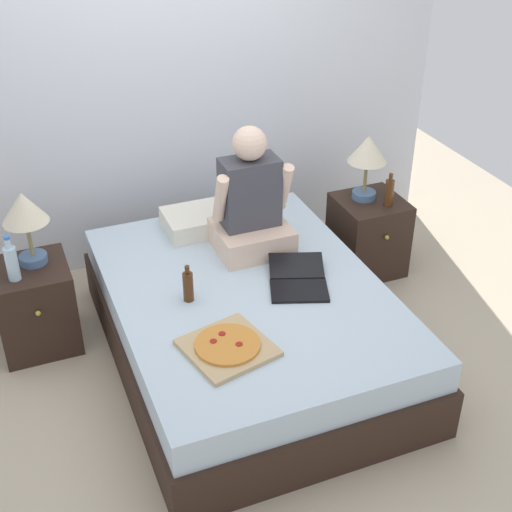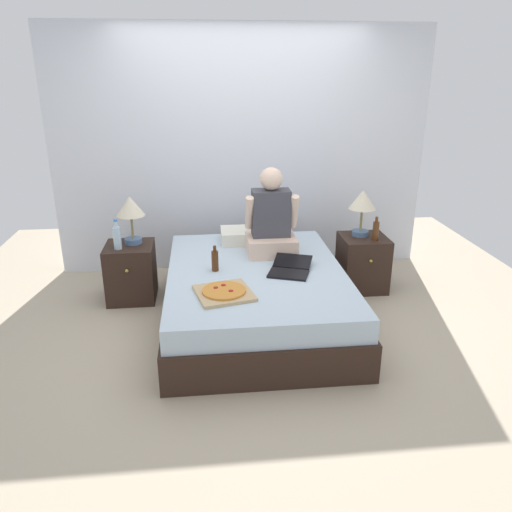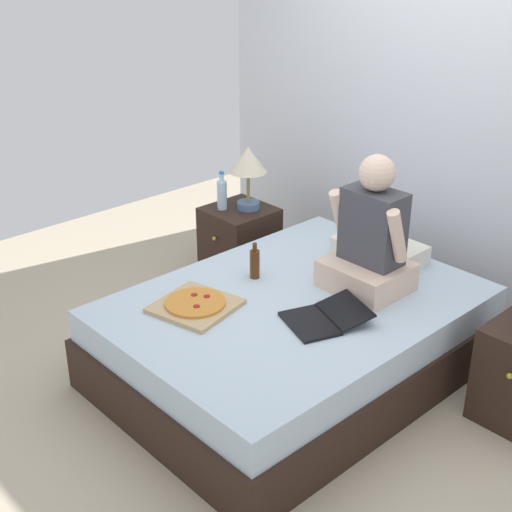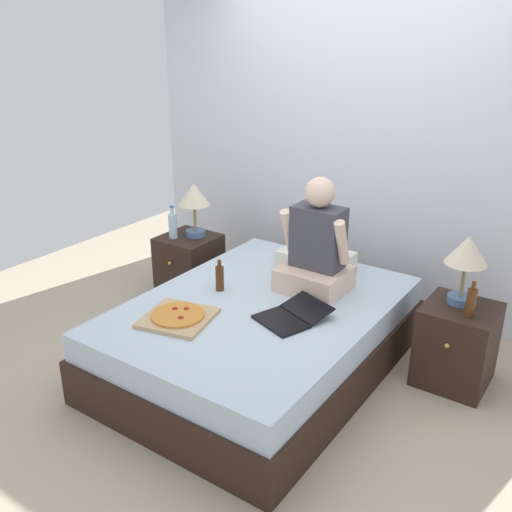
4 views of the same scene
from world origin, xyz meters
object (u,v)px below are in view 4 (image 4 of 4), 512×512
object	(u,v)px
lamp_on_left_nightstand	(194,198)
beer_bottle	(471,302)
water_bottle	(173,225)
pizza_box	(178,317)
beer_bottle_on_bed	(220,278)
laptop	(290,317)
nightstand_left	(189,266)
lamp_on_right_nightstand	(467,255)
bed	(260,336)
nightstand_right	(456,345)
person_seated	(317,249)

from	to	relation	value
lamp_on_left_nightstand	beer_bottle	world-z (taller)	lamp_on_left_nightstand
water_bottle	pizza_box	bearing A→B (deg)	-46.61
beer_bottle_on_bed	laptop	bearing A→B (deg)	-8.74
nightstand_left	water_bottle	size ratio (longest dim) A/B	1.95
pizza_box	lamp_on_right_nightstand	bearing A→B (deg)	38.61
bed	laptop	bearing A→B (deg)	-16.28
lamp_on_left_nightstand	pizza_box	xyz separation A→B (m)	(0.79, -1.11, -0.36)
beer_bottle_on_bed	lamp_on_right_nightstand	bearing A→B (deg)	23.46
beer_bottle	nightstand_left	bearing A→B (deg)	177.53
nightstand_right	person_seated	xyz separation A→B (m)	(-0.94, -0.18, 0.50)
lamp_on_left_nightstand	pizza_box	world-z (taller)	lamp_on_left_nightstand
person_seated	bed	bearing A→B (deg)	-113.91
bed	lamp_on_right_nightstand	bearing A→B (deg)	30.22
nightstand_left	water_bottle	bearing A→B (deg)	-131.65
nightstand_right	lamp_on_right_nightstand	size ratio (longest dim) A/B	1.19
bed	lamp_on_right_nightstand	distance (m)	1.41
bed	beer_bottle	size ratio (longest dim) A/B	8.90
lamp_on_left_nightstand	pizza_box	distance (m)	1.41
bed	water_bottle	xyz separation A→B (m)	(-1.20, 0.50, 0.41)
laptop	bed	bearing A→B (deg)	163.72
nightstand_left	person_seated	world-z (taller)	person_seated
lamp_on_right_nightstand	pizza_box	xyz separation A→B (m)	(-1.39, -1.11, -0.36)
lamp_on_left_nightstand	nightstand_right	xyz separation A→B (m)	(2.21, -0.05, -0.60)
nightstand_right	water_bottle	bearing A→B (deg)	-177.79
beer_bottle_on_bed	bed	bearing A→B (deg)	-2.41
lamp_on_left_nightstand	beer_bottle_on_bed	size ratio (longest dim) A/B	2.05
nightstand_left	lamp_on_right_nightstand	distance (m)	2.30
beer_bottle	beer_bottle_on_bed	distance (m)	1.61
bed	pizza_box	world-z (taller)	pizza_box
person_seated	laptop	world-z (taller)	person_seated
beer_bottle	pizza_box	bearing A→B (deg)	-147.23
lamp_on_left_nightstand	nightstand_right	bearing A→B (deg)	-1.30
nightstand_left	pizza_box	size ratio (longest dim) A/B	1.12
bed	beer_bottle_on_bed	distance (m)	0.48
lamp_on_right_nightstand	beer_bottle_on_bed	xyz separation A→B (m)	(-1.44, -0.62, -0.29)
beer_bottle	laptop	bearing A→B (deg)	-148.30
lamp_on_left_nightstand	pizza_box	size ratio (longest dim) A/B	0.94
water_bottle	beer_bottle_on_bed	bearing A→B (deg)	-29.24
water_bottle	beer_bottle_on_bed	distance (m)	0.99
beer_bottle	pizza_box	xyz separation A→B (m)	(-1.49, -0.96, -0.13)
person_seated	laptop	xyz separation A→B (m)	(0.09, -0.49, -0.27)
lamp_on_right_nightstand	person_seated	xyz separation A→B (m)	(-0.91, -0.23, -0.09)
nightstand_left	beer_bottle_on_bed	size ratio (longest dim) A/B	2.44
water_bottle	nightstand_right	xyz separation A→B (m)	(2.33, 0.09, -0.38)
nightstand_left	bed	bearing A→B (deg)	-27.58
water_bottle	laptop	distance (m)	1.59
nightstand_left	lamp_on_left_nightstand	world-z (taller)	lamp_on_left_nightstand
lamp_on_right_nightstand	water_bottle	bearing A→B (deg)	-176.51
water_bottle	pizza_box	world-z (taller)	water_bottle
laptop	lamp_on_right_nightstand	bearing A→B (deg)	41.22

